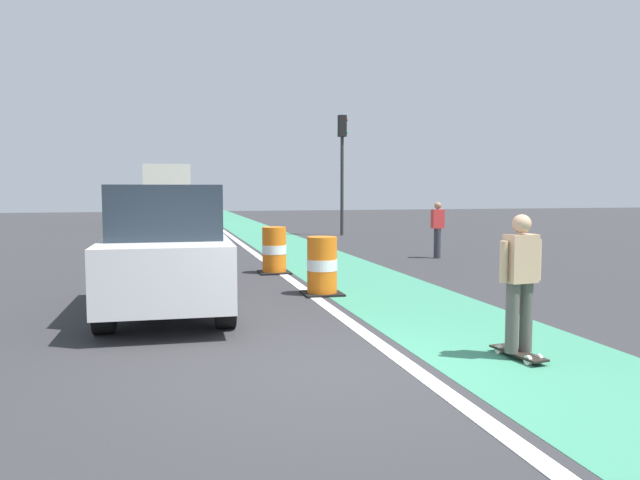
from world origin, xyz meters
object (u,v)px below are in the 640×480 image
traffic_barrel_mid (274,251)px  skateboarder_on_lane (520,281)px  parked_suv_nearest (167,248)px  traffic_light_corner (342,153)px  pedestrian_crossing (437,228)px  traffic_barrel_front (322,266)px  delivery_truck_down_block (168,192)px

traffic_barrel_mid → skateboarder_on_lane: bearing=-79.2°
parked_suv_nearest → traffic_light_corner: size_ratio=0.91×
traffic_barrel_mid → traffic_light_corner: size_ratio=0.21×
pedestrian_crossing → traffic_barrel_mid: bearing=-158.5°
parked_suv_nearest → traffic_barrel_front: parked_suv_nearest is taller
delivery_truck_down_block → traffic_barrel_mid: bearing=-83.7°
parked_suv_nearest → traffic_light_corner: traffic_light_corner is taller
traffic_barrel_mid → pedestrian_crossing: 5.47m
skateboarder_on_lane → traffic_barrel_mid: bearing=100.8°
parked_suv_nearest → delivery_truck_down_block: 24.90m
pedestrian_crossing → parked_suv_nearest: bearing=-141.2°
skateboarder_on_lane → delivery_truck_down_block: (-3.83, 28.78, 0.94)m
traffic_light_corner → pedestrian_crossing: traffic_light_corner is taller
traffic_barrel_front → delivery_truck_down_block: 24.15m
traffic_barrel_front → pedestrian_crossing: 6.98m
traffic_light_corner → skateboarder_on_lane: bearing=-100.0°
traffic_barrel_front → pedestrian_crossing: pedestrian_crossing is taller
delivery_truck_down_block → parked_suv_nearest: bearing=-90.3°
traffic_light_corner → traffic_barrel_front: bearing=-107.5°
parked_suv_nearest → skateboarder_on_lane: bearing=-44.5°
parked_suv_nearest → traffic_barrel_mid: size_ratio=4.26×
traffic_barrel_mid → pedestrian_crossing: pedestrian_crossing is taller
skateboarder_on_lane → pedestrian_crossing: skateboarder_on_lane is taller
parked_suv_nearest → traffic_light_corner: bearing=64.3°
traffic_barrel_front → traffic_light_corner: traffic_light_corner is taller
skateboarder_on_lane → traffic_barrel_front: size_ratio=1.55×
parked_suv_nearest → delivery_truck_down_block: bearing=89.7°
traffic_barrel_front → delivery_truck_down_block: bearing=96.4°
traffic_barrel_mid → delivery_truck_down_block: 21.00m
parked_suv_nearest → delivery_truck_down_block: delivery_truck_down_block is taller
delivery_truck_down_block → pedestrian_crossing: (7.39, -18.83, -0.98)m
traffic_barrel_front → delivery_truck_down_block: delivery_truck_down_block is taller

